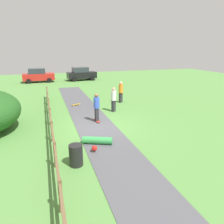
# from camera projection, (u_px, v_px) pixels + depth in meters

# --- Properties ---
(ground_plane) EXTENTS (60.00, 60.00, 0.00)m
(ground_plane) POSITION_uv_depth(u_px,v_px,m) (96.00, 127.00, 12.81)
(ground_plane) COLOR #568E42
(asphalt_path) EXTENTS (2.40, 28.00, 0.02)m
(asphalt_path) POSITION_uv_depth(u_px,v_px,m) (96.00, 127.00, 12.80)
(asphalt_path) COLOR #515156
(asphalt_path) RESTS_ON ground_plane
(wooden_fence) EXTENTS (0.12, 18.12, 1.10)m
(wooden_fence) POSITION_uv_depth(u_px,v_px,m) (51.00, 121.00, 11.85)
(wooden_fence) COLOR brown
(wooden_fence) RESTS_ON ground_plane
(trash_bin) EXTENTS (0.56, 0.56, 0.90)m
(trash_bin) POSITION_uv_depth(u_px,v_px,m) (76.00, 155.00, 8.52)
(trash_bin) COLOR black
(trash_bin) RESTS_ON ground_plane
(skater_riding) EXTENTS (0.40, 0.81, 1.87)m
(skater_riding) POSITION_uv_depth(u_px,v_px,m) (97.00, 106.00, 13.40)
(skater_riding) COLOR #B23326
(skater_riding) RESTS_ON asphalt_path
(skater_fallen) EXTENTS (1.51, 1.39, 0.36)m
(skater_fallen) POSITION_uv_depth(u_px,v_px,m) (97.00, 141.00, 10.41)
(skater_fallen) COLOR green
(skater_fallen) RESTS_ON asphalt_path
(skateboard_loose) EXTENTS (0.81, 0.52, 0.08)m
(skateboard_loose) POSITION_uv_depth(u_px,v_px,m) (76.00, 105.00, 17.54)
(skateboard_loose) COLOR #BF8C19
(skateboard_loose) RESTS_ON asphalt_path
(bystander_orange) EXTENTS (0.53, 0.53, 1.85)m
(bystander_orange) POSITION_uv_depth(u_px,v_px,m) (121.00, 91.00, 18.30)
(bystander_orange) COLOR #2D2D33
(bystander_orange) RESTS_ON ground_plane
(bystander_white) EXTENTS (0.53, 0.53, 1.85)m
(bystander_white) POSITION_uv_depth(u_px,v_px,m) (114.00, 98.00, 15.65)
(bystander_white) COLOR #2D2D33
(bystander_white) RESTS_ON ground_plane
(parked_car_red) EXTENTS (4.26, 2.12, 1.92)m
(parked_car_red) POSITION_uv_depth(u_px,v_px,m) (38.00, 75.00, 29.26)
(parked_car_red) COLOR red
(parked_car_red) RESTS_ON ground_plane
(parked_car_black) EXTENTS (4.35, 2.32, 1.92)m
(parked_car_black) POSITION_uv_depth(u_px,v_px,m) (81.00, 74.00, 31.04)
(parked_car_black) COLOR black
(parked_car_black) RESTS_ON ground_plane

